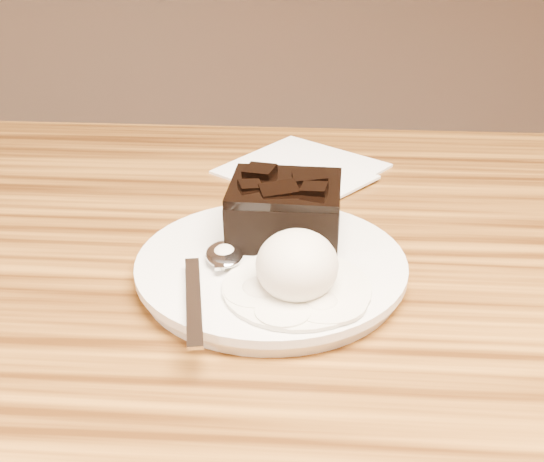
# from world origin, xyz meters

# --- Properties ---
(plate) EXTENTS (0.22, 0.22, 0.02)m
(plate) POSITION_xyz_m (-0.07, 0.02, 0.76)
(plate) COLOR silver
(plate) RESTS_ON dining_table
(brownie) EXTENTS (0.10, 0.09, 0.04)m
(brownie) POSITION_xyz_m (-0.06, 0.06, 0.79)
(brownie) COLOR black
(brownie) RESTS_ON plate
(ice_cream_scoop) EXTENTS (0.06, 0.07, 0.05)m
(ice_cream_scoop) POSITION_xyz_m (-0.04, -0.02, 0.79)
(ice_cream_scoop) COLOR silver
(ice_cream_scoop) RESTS_ON plate
(melt_puddle) EXTENTS (0.11, 0.11, 0.00)m
(melt_puddle) POSITION_xyz_m (-0.04, -0.02, 0.77)
(melt_puddle) COLOR silver
(melt_puddle) RESTS_ON plate
(spoon) EXTENTS (0.06, 0.18, 0.01)m
(spoon) POSITION_xyz_m (-0.10, 0.02, 0.77)
(spoon) COLOR silver
(spoon) RESTS_ON plate
(napkin) EXTENTS (0.21, 0.21, 0.01)m
(napkin) POSITION_xyz_m (-0.05, 0.26, 0.75)
(napkin) COLOR white
(napkin) RESTS_ON dining_table
(crumb_a) EXTENTS (0.01, 0.01, 0.00)m
(crumb_a) POSITION_xyz_m (-0.03, 0.02, 0.77)
(crumb_a) COLOR black
(crumb_a) RESTS_ON plate
(crumb_b) EXTENTS (0.01, 0.01, 0.00)m
(crumb_b) POSITION_xyz_m (-0.01, 0.01, 0.77)
(crumb_b) COLOR black
(crumb_b) RESTS_ON plate
(crumb_c) EXTENTS (0.01, 0.01, 0.00)m
(crumb_c) POSITION_xyz_m (-0.07, 0.03, 0.77)
(crumb_c) COLOR black
(crumb_c) RESTS_ON plate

